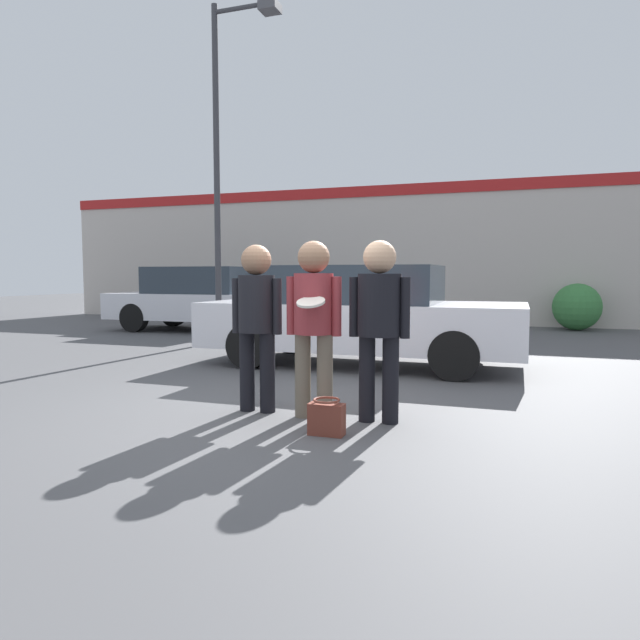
% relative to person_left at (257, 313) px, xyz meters
% --- Properties ---
extents(ground_plane, '(56.00, 56.00, 0.00)m').
position_rel_person_left_xyz_m(ground_plane, '(0.36, 0.03, -0.97)').
color(ground_plane, '#4C4C4F').
extents(storefront_building, '(24.00, 0.22, 3.83)m').
position_rel_person_left_xyz_m(storefront_building, '(0.36, 10.79, 0.97)').
color(storefront_building, beige).
rests_on(storefront_building, ground).
extents(person_left, '(0.53, 0.36, 1.64)m').
position_rel_person_left_xyz_m(person_left, '(0.00, 0.00, 0.00)').
color(person_left, black).
rests_on(person_left, ground).
extents(person_middle_with_frisbee, '(0.54, 0.57, 1.66)m').
position_rel_person_left_xyz_m(person_middle_with_frisbee, '(0.61, -0.06, 0.02)').
color(person_middle_with_frisbee, '#665B4C').
rests_on(person_middle_with_frisbee, ground).
extents(person_right, '(0.56, 0.39, 1.66)m').
position_rel_person_left_xyz_m(person_right, '(1.23, -0.01, 0.02)').
color(person_right, black).
rests_on(person_right, ground).
extents(parked_car_near, '(4.66, 1.88, 1.48)m').
position_rel_person_left_xyz_m(parked_car_near, '(0.19, 3.14, -0.22)').
color(parked_car_near, silver).
rests_on(parked_car_near, ground).
extents(parked_car_far, '(4.58, 1.85, 1.53)m').
position_rel_person_left_xyz_m(parked_car_far, '(-4.73, 6.95, -0.21)').
color(parked_car_far, silver).
rests_on(parked_car_far, ground).
extents(street_lamp, '(1.39, 0.35, 6.51)m').
position_rel_person_left_xyz_m(street_lamp, '(-3.00, 5.00, 2.98)').
color(street_lamp, '#38383D').
rests_on(street_lamp, ground).
extents(shrub, '(1.14, 1.14, 1.14)m').
position_rel_person_left_xyz_m(shrub, '(3.77, 10.03, -0.40)').
color(shrub, '#387A3D').
rests_on(shrub, ground).
extents(handbag, '(0.30, 0.23, 0.31)m').
position_rel_person_left_xyz_m(handbag, '(0.91, -0.57, -0.82)').
color(handbag, brown).
rests_on(handbag, ground).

